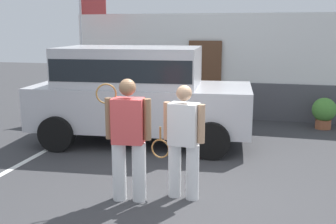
# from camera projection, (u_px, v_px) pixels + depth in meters

# --- Properties ---
(ground_plane) EXTENTS (40.00, 40.00, 0.00)m
(ground_plane) POSITION_uv_depth(u_px,v_px,m) (172.00, 201.00, 5.87)
(ground_plane) COLOR #38383A
(parking_stripe_0) EXTENTS (0.12, 4.40, 0.01)m
(parking_stripe_0) POSITION_uv_depth(u_px,v_px,m) (40.00, 154.00, 8.04)
(parking_stripe_0) COLOR silver
(parking_stripe_0) RESTS_ON ground_plane
(house_frontage) EXTENTS (8.47, 0.40, 2.83)m
(house_frontage) POSITION_uv_depth(u_px,v_px,m) (223.00, 69.00, 11.20)
(house_frontage) COLOR white
(house_frontage) RESTS_ON ground_plane
(parked_suv) EXTENTS (4.75, 2.50, 2.05)m
(parked_suv) POSITION_uv_depth(u_px,v_px,m) (137.00, 90.00, 8.70)
(parked_suv) COLOR #B7B7BC
(parked_suv) RESTS_ON ground_plane
(tennis_player_man) EXTENTS (0.79, 0.32, 1.77)m
(tennis_player_man) POSITION_uv_depth(u_px,v_px,m) (128.00, 138.00, 5.73)
(tennis_player_man) COLOR white
(tennis_player_man) RESTS_ON ground_plane
(tennis_player_woman) EXTENTS (0.87, 0.31, 1.67)m
(tennis_player_woman) POSITION_uv_depth(u_px,v_px,m) (183.00, 141.00, 5.82)
(tennis_player_woman) COLOR white
(tennis_player_woman) RESTS_ON ground_plane
(potted_plant_by_porch) EXTENTS (0.58, 0.58, 0.77)m
(potted_plant_by_porch) POSITION_uv_depth(u_px,v_px,m) (324.00, 112.00, 9.97)
(potted_plant_by_porch) COLOR #9E5638
(potted_plant_by_porch) RESTS_ON ground_plane
(flag_pole) EXTENTS (0.80, 0.10, 3.30)m
(flag_pole) POSITION_uv_depth(u_px,v_px,m) (87.00, 34.00, 11.12)
(flag_pole) COLOR silver
(flag_pole) RESTS_ON ground_plane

